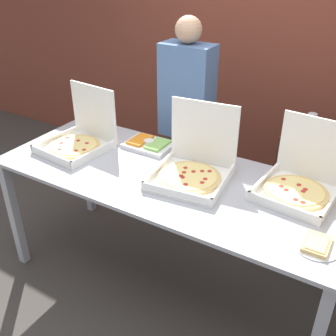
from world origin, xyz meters
The scene contains 11 objects.
ground_plane centered at (0.00, 0.00, 0.00)m, with size 16.00×16.00×0.00m, color #423D38.
brick_wall_behind centered at (0.00, 1.70, 1.40)m, with size 10.00×0.06×2.80m.
buffet_table centered at (0.00, 0.00, 0.80)m, with size 2.26×0.91×0.91m.
pizza_box_near_right centered at (-0.74, 0.01, 0.98)m, with size 0.46×0.47×0.42m.
pizza_box_near_left centered at (0.15, 0.06, 0.98)m, with size 0.49×0.50×0.44m.
pizza_box_far_left centered at (0.76, 0.22, 0.98)m, with size 0.45×0.47×0.42m.
paper_plate_front_right centered at (0.96, -0.22, 0.92)m, with size 0.22×0.22×0.03m.
veggie_tray centered at (-0.32, 0.27, 0.93)m, with size 0.33×0.24×0.05m.
sideboard_podium centered at (0.83, 0.93, 0.50)m, with size 0.67×0.50×1.01m.
soda_can_silver centered at (0.64, 0.94, 1.07)m, with size 0.07×0.07×0.12m.
person_guest_cap centered at (-0.27, 0.73, 0.91)m, with size 0.40×0.22×1.75m.
Camera 1 is at (1.10, -1.83, 2.17)m, focal length 42.00 mm.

